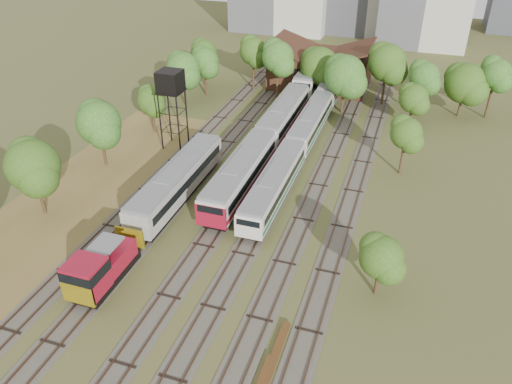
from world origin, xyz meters
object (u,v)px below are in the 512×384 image
(shunter_locomotive, at_px, (99,269))
(water_tower, at_px, (170,83))
(railcar_green_set, at_px, (311,123))
(railcar_red_set, at_px, (264,142))

(shunter_locomotive, relative_size, water_tower, 0.80)
(water_tower, bearing_deg, railcar_green_set, 29.07)
(shunter_locomotive, height_order, water_tower, water_tower)
(railcar_red_set, height_order, water_tower, water_tower)
(railcar_green_set, relative_size, shunter_locomotive, 6.43)
(water_tower, bearing_deg, railcar_red_set, 2.80)
(shunter_locomotive, bearing_deg, water_tower, 102.81)
(water_tower, bearing_deg, shunter_locomotive, -77.19)
(railcar_green_set, height_order, water_tower, water_tower)
(shunter_locomotive, bearing_deg, railcar_red_set, 77.49)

